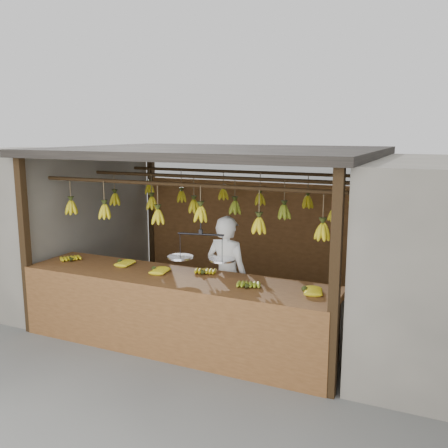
% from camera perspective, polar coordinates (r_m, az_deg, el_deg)
% --- Properties ---
extents(ground, '(80.00, 80.00, 0.00)m').
position_cam_1_polar(ground, '(7.29, -1.00, -10.49)').
color(ground, '#5B5B57').
extents(stall, '(4.30, 3.30, 2.40)m').
position_cam_1_polar(stall, '(7.13, 0.10, 5.35)').
color(stall, black).
rests_on(stall, ground).
extents(neighbor_left, '(3.00, 3.00, 2.30)m').
position_cam_1_polar(neighbor_left, '(9.09, -21.94, 0.50)').
color(neighbor_left, slate).
rests_on(neighbor_left, ground).
extents(counter, '(3.96, 0.90, 0.96)m').
position_cam_1_polar(counter, '(6.02, -6.17, -7.92)').
color(counter, brown).
rests_on(counter, ground).
extents(hanging_bananas, '(3.60, 2.25, 0.39)m').
position_cam_1_polar(hanging_bananas, '(6.88, -1.10, 2.09)').
color(hanging_bananas, gold).
rests_on(hanging_bananas, ground).
extents(balance_scale, '(0.81, 0.41, 0.89)m').
position_cam_1_polar(balance_scale, '(5.96, -2.64, -3.59)').
color(balance_scale, black).
rests_on(balance_scale, ground).
extents(vendor, '(0.61, 0.43, 1.58)m').
position_cam_1_polar(vendor, '(6.43, 0.33, -5.97)').
color(vendor, white).
rests_on(vendor, ground).
extents(bag_bundles, '(0.08, 0.26, 1.25)m').
position_cam_1_polar(bag_bundles, '(7.73, 16.56, -2.22)').
color(bag_bundles, red).
rests_on(bag_bundles, ground).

